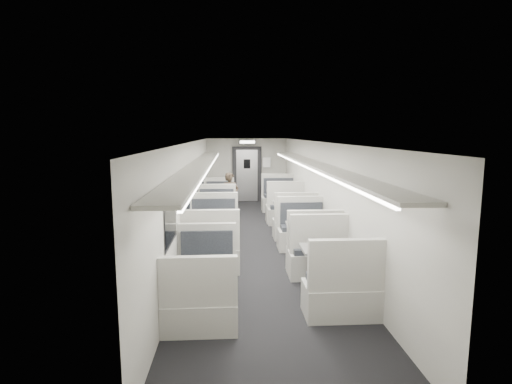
{
  "coord_description": "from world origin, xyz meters",
  "views": [
    {
      "loc": [
        -0.56,
        -9.14,
        2.6
      ],
      "look_at": [
        0.06,
        1.18,
        1.07
      ],
      "focal_mm": 28.0,
      "sensor_mm": 36.0,
      "label": 1
    }
  ],
  "objects": [
    {
      "name": "luggage_rack_right",
      "position": [
        1.24,
        -0.3,
        1.92
      ],
      "size": [
        0.46,
        10.4,
        0.09
      ],
      "color": "#B3B0A8",
      "rests_on": "room"
    },
    {
      "name": "booth_right_c",
      "position": [
        1.0,
        -1.25,
        0.39
      ],
      "size": [
        1.08,
        2.2,
        1.17
      ],
      "color": "#B3B0A8",
      "rests_on": "room"
    },
    {
      "name": "booth_left_c",
      "position": [
        -1.0,
        -0.95,
        0.41
      ],
      "size": [
        1.13,
        2.3,
        1.23
      ],
      "color": "#B3B0A8",
      "rests_on": "room"
    },
    {
      "name": "window_c",
      "position": [
        -1.49,
        -1.0,
        1.35
      ],
      "size": [
        0.02,
        1.18,
        0.84
      ],
      "primitive_type": "cube",
      "color": "black",
      "rests_on": "room"
    },
    {
      "name": "luggage_rack_left",
      "position": [
        -1.24,
        -0.3,
        1.92
      ],
      "size": [
        0.46,
        10.4,
        0.09
      ],
      "color": "#B3B0A8",
      "rests_on": "room"
    },
    {
      "name": "room",
      "position": [
        0.0,
        0.0,
        1.2
      ],
      "size": [
        3.24,
        12.24,
        2.64
      ],
      "color": "black",
      "rests_on": "ground"
    },
    {
      "name": "window_a",
      "position": [
        -1.49,
        3.4,
        1.35
      ],
      "size": [
        0.02,
        1.18,
        0.84
      ],
      "primitive_type": "cube",
      "color": "black",
      "rests_on": "room"
    },
    {
      "name": "window_b",
      "position": [
        -1.49,
        1.2,
        1.35
      ],
      "size": [
        0.02,
        1.18,
        0.84
      ],
      "primitive_type": "cube",
      "color": "black",
      "rests_on": "room"
    },
    {
      "name": "booth_left_b",
      "position": [
        -1.0,
        1.17,
        0.39
      ],
      "size": [
        1.07,
        2.17,
        1.16
      ],
      "color": "#B3B0A8",
      "rests_on": "room"
    },
    {
      "name": "booth_right_b",
      "position": [
        1.0,
        1.29,
        0.4
      ],
      "size": [
        1.09,
        2.22,
        1.19
      ],
      "color": "#B3B0A8",
      "rests_on": "room"
    },
    {
      "name": "passenger",
      "position": [
        -0.63,
        2.59,
        0.72
      ],
      "size": [
        0.61,
        0.48,
        1.45
      ],
      "primitive_type": "imported",
      "rotation": [
        0.0,
        0.0,
        0.29
      ],
      "color": "black",
      "rests_on": "room"
    },
    {
      "name": "booth_left_a",
      "position": [
        -1.0,
        3.6,
        0.36
      ],
      "size": [
        1.0,
        2.03,
        1.08
      ],
      "color": "#B3B0A8",
      "rests_on": "room"
    },
    {
      "name": "vestibule_door",
      "position": [
        0.0,
        5.93,
        1.04
      ],
      "size": [
        1.1,
        0.13,
        2.1
      ],
      "color": "black",
      "rests_on": "room"
    },
    {
      "name": "exit_sign",
      "position": [
        0.0,
        5.44,
        2.28
      ],
      "size": [
        0.62,
        0.12,
        0.16
      ],
      "color": "black",
      "rests_on": "room"
    },
    {
      "name": "window_d",
      "position": [
        -1.49,
        -3.2,
        1.35
      ],
      "size": [
        0.02,
        1.18,
        0.84
      ],
      "primitive_type": "cube",
      "color": "black",
      "rests_on": "room"
    },
    {
      "name": "booth_right_a",
      "position": [
        1.0,
        3.18,
        0.41
      ],
      "size": [
        1.14,
        2.31,
        1.24
      ],
      "color": "#B3B0A8",
      "rests_on": "room"
    },
    {
      "name": "wall_notice",
      "position": [
        0.75,
        5.92,
        1.5
      ],
      "size": [
        0.32,
        0.02,
        0.4
      ],
      "primitive_type": "cube",
      "color": "white",
      "rests_on": "room"
    },
    {
      "name": "booth_right_d",
      "position": [
        1.0,
        -2.98,
        0.4
      ],
      "size": [
        1.09,
        2.22,
        1.19
      ],
      "color": "#B3B0A8",
      "rests_on": "room"
    },
    {
      "name": "booth_left_d",
      "position": [
        -1.0,
        -3.36,
        0.36
      ],
      "size": [
        0.99,
        2.01,
        1.08
      ],
      "color": "#B3B0A8",
      "rests_on": "room"
    }
  ]
}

